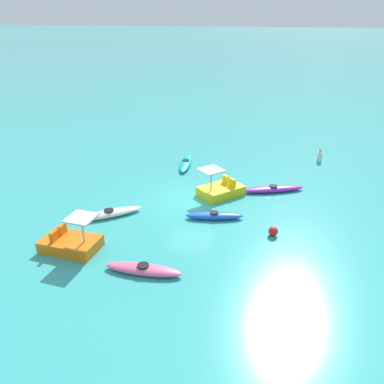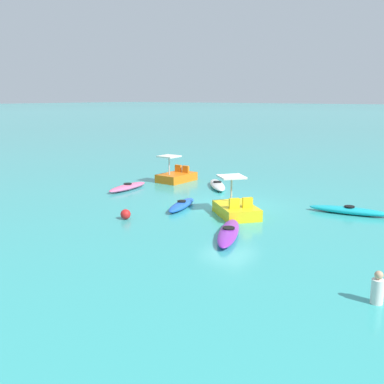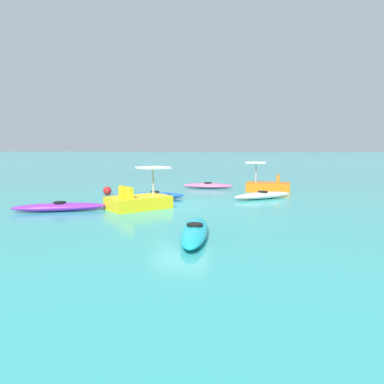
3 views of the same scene
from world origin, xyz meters
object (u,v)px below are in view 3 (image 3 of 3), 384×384
(kayak_pink, at_px, (208,186))
(kayak_purple, at_px, (60,207))
(buoy_red, at_px, (107,191))
(kayak_cyan, at_px, (195,231))
(pedal_boat_yellow, at_px, (139,200))
(kayak_blue, at_px, (155,195))
(pedal_boat_orange, at_px, (268,185))
(kayak_white, at_px, (263,195))

(kayak_pink, relative_size, kayak_purple, 0.90)
(buoy_red, bearing_deg, kayak_pink, -45.67)
(kayak_pink, distance_m, kayak_cyan, 11.97)
(kayak_pink, xyz_separation_m, pedal_boat_yellow, (-7.89, 1.15, 0.17))
(kayak_blue, relative_size, kayak_cyan, 0.80)
(kayak_purple, height_order, buoy_red, buoy_red)
(kayak_pink, bearing_deg, pedal_boat_yellow, 171.72)
(kayak_blue, bearing_deg, buoy_red, 76.21)
(kayak_purple, relative_size, pedal_boat_orange, 1.43)
(kayak_pink, bearing_deg, kayak_blue, 163.44)
(pedal_boat_yellow, xyz_separation_m, buoy_red, (3.51, 3.33, -0.12))
(kayak_pink, distance_m, pedal_boat_yellow, 7.97)
(kayak_pink, relative_size, kayak_white, 1.07)
(kayak_blue, xyz_separation_m, kayak_pink, (5.11, -1.52, 0.00))
(kayak_white, bearing_deg, pedal_boat_yellow, 131.52)
(kayak_blue, xyz_separation_m, kayak_cyan, (-6.66, -3.72, -0.00))
(kayak_purple, distance_m, kayak_cyan, 6.60)
(pedal_boat_orange, height_order, pedal_boat_yellow, same)
(kayak_white, bearing_deg, kayak_purple, 126.55)
(pedal_boat_yellow, bearing_deg, kayak_cyan, -139.21)
(kayak_blue, xyz_separation_m, kayak_purple, (-4.13, 2.37, -0.00))
(kayak_purple, distance_m, pedal_boat_orange, 11.47)
(kayak_blue, distance_m, kayak_purple, 4.77)
(kayak_pink, height_order, pedal_boat_yellow, pedal_boat_yellow)
(kayak_white, xyz_separation_m, buoy_red, (-0.65, 8.03, 0.06))
(pedal_boat_yellow, bearing_deg, buoy_red, 43.56)
(kayak_blue, xyz_separation_m, buoy_red, (0.73, 2.96, 0.06))
(kayak_blue, relative_size, kayak_purple, 0.82)
(kayak_white, distance_m, kayak_cyan, 8.15)
(kayak_cyan, bearing_deg, kayak_blue, 29.18)
(kayak_purple, xyz_separation_m, kayak_white, (5.51, -7.44, 0.00))
(kayak_blue, height_order, kayak_purple, same)
(kayak_purple, bearing_deg, kayak_pink, -22.83)
(kayak_blue, distance_m, buoy_red, 3.05)
(kayak_cyan, distance_m, pedal_boat_yellow, 5.13)
(kayak_pink, height_order, kayak_purple, same)
(kayak_blue, distance_m, pedal_boat_orange, 6.86)
(pedal_boat_yellow, bearing_deg, kayak_purple, 116.31)
(kayak_cyan, relative_size, pedal_boat_yellow, 1.28)
(kayak_pink, bearing_deg, kayak_cyan, -169.40)
(pedal_boat_orange, bearing_deg, buoy_red, 114.99)
(kayak_white, bearing_deg, kayak_pink, 43.58)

